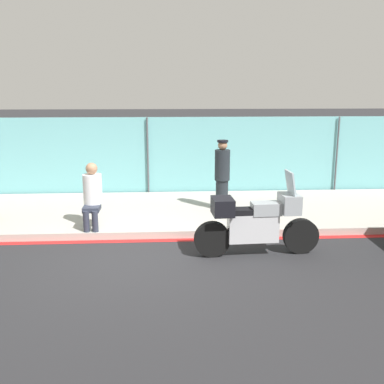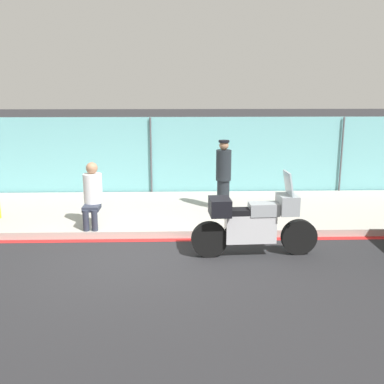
# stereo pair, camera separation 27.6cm
# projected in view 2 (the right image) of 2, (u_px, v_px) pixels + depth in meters

# --- Properties ---
(ground_plane) EXTENTS (120.00, 120.00, 0.00)m
(ground_plane) POSITION_uv_depth(u_px,v_px,m) (137.00, 258.00, 7.97)
(ground_plane) COLOR #262628
(sidewalk) EXTENTS (39.05, 3.58, 0.15)m
(sidewalk) POSITION_uv_depth(u_px,v_px,m) (148.00, 212.00, 10.74)
(sidewalk) COLOR #ADA89E
(sidewalk) RESTS_ON ground_plane
(curb_paint_stripe) EXTENTS (39.05, 0.18, 0.01)m
(curb_paint_stripe) POSITION_uv_depth(u_px,v_px,m) (142.00, 240.00, 8.93)
(curb_paint_stripe) COLOR red
(curb_paint_stripe) RESTS_ON ground_plane
(storefront_fence) EXTENTS (37.10, 0.17, 2.20)m
(storefront_fence) POSITION_uv_depth(u_px,v_px,m) (151.00, 157.00, 12.34)
(storefront_fence) COLOR #6BB2B7
(storefront_fence) RESTS_ON ground_plane
(motorcycle) EXTENTS (2.29, 0.56, 1.53)m
(motorcycle) POSITION_uv_depth(u_px,v_px,m) (254.00, 222.00, 7.99)
(motorcycle) COLOR black
(motorcycle) RESTS_ON ground_plane
(officer_standing) EXTENTS (0.35, 0.35, 1.64)m
(officer_standing) POSITION_uv_depth(u_px,v_px,m) (223.00, 174.00, 10.46)
(officer_standing) COLOR #1E2328
(officer_standing) RESTS_ON sidewalk
(person_seated_on_curb) EXTENTS (0.39, 0.68, 1.33)m
(person_seated_on_curb) POSITION_uv_depth(u_px,v_px,m) (92.00, 191.00, 9.23)
(person_seated_on_curb) COLOR #2D3342
(person_seated_on_curb) RESTS_ON sidewalk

